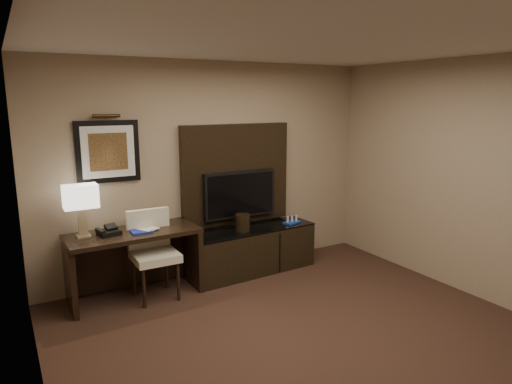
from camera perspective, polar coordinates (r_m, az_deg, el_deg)
floor at (r=4.31m, az=9.80°, el=-19.94°), size 4.50×5.00×0.01m
ceiling at (r=3.71m, az=11.31°, el=18.57°), size 4.50×5.00×0.01m
wall_back at (r=5.88m, az=-5.40°, el=2.87°), size 4.50×0.01×2.70m
wall_left at (r=2.93m, az=-25.73°, el=-7.17°), size 0.01×5.00×2.70m
wall_right at (r=5.49m, az=28.77°, el=0.87°), size 0.01×5.00×2.70m
desk at (r=5.42m, az=-14.91°, el=-8.74°), size 1.47×0.68×0.78m
credenza at (r=5.99m, az=-0.50°, el=-7.32°), size 1.74×0.57×0.59m
tv_wall_panel at (r=5.96m, az=-2.52°, el=2.26°), size 1.50×0.12×1.30m
tv at (r=5.92m, az=-2.06°, el=-0.26°), size 1.00×0.08×0.60m
artwork at (r=5.42m, az=-18.02°, el=4.82°), size 0.70×0.04×0.70m
picture_light at (r=5.35m, az=-18.21°, el=9.03°), size 0.04×0.04×0.30m
desk_chair at (r=5.30m, az=-12.52°, el=-7.73°), size 0.49×0.56×1.02m
table_lamp at (r=5.21m, az=-20.96°, el=-2.30°), size 0.38×0.27×0.56m
desk_phone at (r=5.24m, az=-17.91°, el=-4.54°), size 0.25×0.24×0.11m
blue_folder at (r=5.30m, az=-14.34°, el=-4.66°), size 0.22×0.29×0.02m
book at (r=5.25m, az=-14.28°, el=-3.54°), size 0.17×0.11×0.25m
ice_bucket at (r=5.79m, az=-1.71°, el=-3.85°), size 0.22×0.22×0.21m
minibar_tray at (r=6.17m, az=4.52°, el=-3.51°), size 0.26×0.20×0.08m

